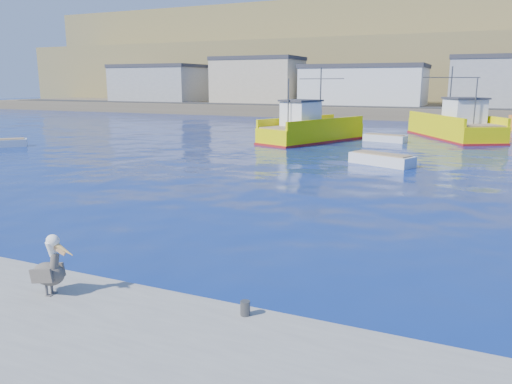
# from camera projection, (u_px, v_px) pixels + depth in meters

# --- Properties ---
(ground) EXTENTS (260.00, 260.00, 0.00)m
(ground) POSITION_uv_depth(u_px,v_px,m) (202.00, 262.00, 14.34)
(ground) COLOR navy
(ground) RESTS_ON ground
(dock_bollards) EXTENTS (36.20, 0.20, 0.30)m
(dock_bollards) POSITION_uv_depth(u_px,v_px,m) (146.00, 288.00, 10.93)
(dock_bollards) COLOR #4C4C4C
(dock_bollards) RESTS_ON dock
(far_shore) EXTENTS (200.00, 81.00, 24.00)m
(far_shore) POSITION_uv_depth(u_px,v_px,m) (452.00, 64.00, 109.69)
(far_shore) COLOR brown
(far_shore) RESTS_ON ground
(trawler_yellow_a) EXTENTS (7.21, 11.19, 6.43)m
(trawler_yellow_a) POSITION_uv_depth(u_px,v_px,m) (310.00, 130.00, 43.19)
(trawler_yellow_a) COLOR #E2DA03
(trawler_yellow_a) RESTS_ON ground
(trawler_yellow_b) EXTENTS (9.26, 12.14, 6.56)m
(trawler_yellow_b) POSITION_uv_depth(u_px,v_px,m) (455.00, 127.00, 45.62)
(trawler_yellow_b) COLOR #E2DA03
(trawler_yellow_b) RESTS_ON ground
(skiff_left) EXTENTS (3.40, 3.49, 0.79)m
(skiff_left) POSITION_uv_depth(u_px,v_px,m) (2.00, 144.00, 39.83)
(skiff_left) COLOR silver
(skiff_left) RESTS_ON ground
(skiff_mid) EXTENTS (4.29, 2.92, 0.88)m
(skiff_mid) POSITION_uv_depth(u_px,v_px,m) (381.00, 160.00, 31.18)
(skiff_mid) COLOR silver
(skiff_mid) RESTS_ON ground
(skiff_extra) EXTENTS (3.80, 2.00, 0.79)m
(skiff_extra) POSITION_uv_depth(u_px,v_px,m) (385.00, 139.00, 43.35)
(skiff_extra) COLOR silver
(skiff_extra) RESTS_ON ground
(pelican) EXTENTS (1.13, 0.55, 1.39)m
(pelican) POSITION_uv_depth(u_px,v_px,m) (50.00, 269.00, 10.85)
(pelican) COLOR #595451
(pelican) RESTS_ON dock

